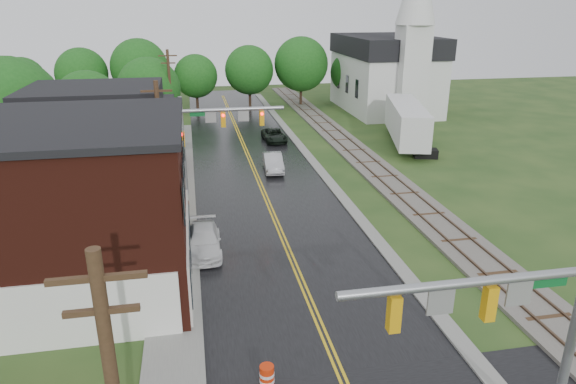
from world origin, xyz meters
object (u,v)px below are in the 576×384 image
object	(u,v)px
brick_building	(31,211)
utility_pole_b	(162,152)
traffic_signal_near	(511,317)
suv_dark	(274,135)
tree_left_b	(13,111)
utility_pole_c	(171,94)
construction_barrel	(267,377)
pickup_white	(204,241)
semi_trailer	(407,121)
tree_left_e	(151,90)
sedan_silver	(273,163)
church	(389,66)
traffic_signal_far	(213,127)
tree_left_c	(90,106)

from	to	relation	value
brick_building	utility_pole_b	world-z (taller)	utility_pole_b
traffic_signal_near	suv_dark	size ratio (longest dim) A/B	1.65
brick_building	tree_left_b	world-z (taller)	tree_left_b
utility_pole_c	construction_barrel	distance (m)	38.28
traffic_signal_near	suv_dark	distance (m)	39.55
brick_building	pickup_white	bearing A→B (deg)	18.51
semi_trailer	construction_barrel	xyz separation A→B (m)	(-18.61, -31.50, -1.89)
tree_left_e	sedan_silver	xyz separation A→B (m)	(10.39, -14.20, -4.11)
utility_pole_c	sedan_silver	distance (m)	15.40
semi_trailer	traffic_signal_near	bearing A→B (deg)	-109.04
utility_pole_b	construction_barrel	distance (m)	16.87
sedan_silver	semi_trailer	distance (m)	15.53
church	tree_left_e	bearing A→B (deg)	-164.80
tree_left_b	sedan_silver	world-z (taller)	tree_left_b
church	tree_left_e	xyz separation A→B (m)	(-28.85, -7.84, -1.02)
traffic_signal_near	utility_pole_c	xyz separation A→B (m)	(-10.27, 42.00, -0.25)
utility_pole_b	utility_pole_c	size ratio (longest dim) A/B	1.00
utility_pole_b	tree_left_b	xyz separation A→B (m)	(-11.05, 9.90, 1.00)
utility_pole_c	suv_dark	xyz separation A→B (m)	(10.02, -2.69, -4.10)
church	tree_left_e	distance (m)	29.91
traffic_signal_near	tree_left_b	distance (m)	36.73
church	brick_building	bearing A→B (deg)	-129.98
traffic_signal_far	church	bearing A→B (deg)	48.73
utility_pole_c	traffic_signal_near	bearing A→B (deg)	-76.26
tree_left_c	pickup_white	size ratio (longest dim) A/B	1.67
traffic_signal_near	tree_left_b	size ratio (longest dim) A/B	0.76
traffic_signal_far	suv_dark	world-z (taller)	traffic_signal_far
utility_pole_c	tree_left_b	distance (m)	16.42
tree_left_b	pickup_white	distance (m)	20.08
brick_building	sedan_silver	distance (m)	22.08
traffic_signal_near	semi_trailer	world-z (taller)	traffic_signal_near
construction_barrel	traffic_signal_near	bearing A→B (deg)	-33.47
suv_dark	utility_pole_c	bearing A→B (deg)	161.95
brick_building	tree_left_c	distance (m)	24.94
suv_dark	semi_trailer	distance (m)	13.19
traffic_signal_near	tree_left_e	bearing A→B (deg)	105.68
brick_building	traffic_signal_near	bearing A→B (deg)	-39.17
traffic_signal_far	brick_building	bearing A→B (deg)	-126.92
church	suv_dark	xyz separation A→B (m)	(-16.78, -12.43, -5.22)
construction_barrel	suv_dark	bearing A→B (deg)	80.23
brick_building	tree_left_b	xyz separation A→B (m)	(-5.36, 16.90, 1.57)
traffic_signal_near	utility_pole_b	bearing A→B (deg)	117.19
utility_pole_c	pickup_white	bearing A→B (deg)	-85.37
brick_building	tree_left_e	bearing A→B (deg)	83.29
utility_pole_b	traffic_signal_far	bearing A→B (deg)	56.32
tree_left_b	sedan_silver	size ratio (longest dim) A/B	2.26
traffic_signal_far	tree_left_b	distance (m)	15.21
tree_left_e	construction_barrel	xyz separation A→B (m)	(6.02, -39.73, -4.34)
tree_left_e	traffic_signal_far	bearing A→B (deg)	-74.11
utility_pole_c	suv_dark	size ratio (longest dim) A/B	2.03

